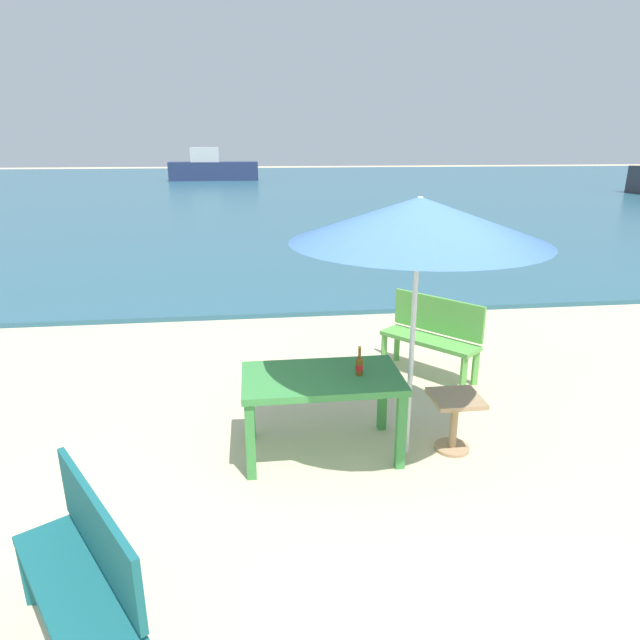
# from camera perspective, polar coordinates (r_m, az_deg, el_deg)

# --- Properties ---
(ground_plane) EXTENTS (120.00, 120.00, 0.00)m
(ground_plane) POSITION_cam_1_polar(r_m,az_deg,el_deg) (4.46, 8.30, -19.53)
(ground_plane) COLOR beige
(sea_water) EXTENTS (120.00, 50.00, 0.08)m
(sea_water) POSITION_cam_1_polar(r_m,az_deg,el_deg) (33.51, -5.48, 13.56)
(sea_water) COLOR #2D6075
(sea_water) RESTS_ON ground_plane
(picnic_table_green) EXTENTS (1.40, 0.80, 0.76)m
(picnic_table_green) POSITION_cam_1_polar(r_m,az_deg,el_deg) (4.86, 0.19, -6.98)
(picnic_table_green) COLOR #3D8C42
(picnic_table_green) RESTS_ON ground_plane
(beer_bottle_amber) EXTENTS (0.07, 0.07, 0.26)m
(beer_bottle_amber) POSITION_cam_1_polar(r_m,az_deg,el_deg) (4.80, 4.13, -4.71)
(beer_bottle_amber) COLOR brown
(beer_bottle_amber) RESTS_ON picnic_table_green
(patio_umbrella) EXTENTS (2.10, 2.10, 2.30)m
(patio_umbrella) POSITION_cam_1_polar(r_m,az_deg,el_deg) (4.49, 10.31, 10.25)
(patio_umbrella) COLOR silver
(patio_umbrella) RESTS_ON ground_plane
(side_table_wood) EXTENTS (0.44, 0.44, 0.54)m
(side_table_wood) POSITION_cam_1_polar(r_m,az_deg,el_deg) (5.17, 13.88, -9.59)
(side_table_wood) COLOR tan
(side_table_wood) RESTS_ON ground_plane
(bench_teal_center) EXTENTS (0.94, 1.21, 0.95)m
(bench_teal_center) POSITION_cam_1_polar(r_m,az_deg,el_deg) (3.46, -23.38, -22.54)
(bench_teal_center) COLOR #196066
(bench_teal_center) RESTS_ON ground_plane
(bench_green_left) EXTENTS (1.05, 1.15, 0.95)m
(bench_green_left) POSITION_cam_1_polar(r_m,az_deg,el_deg) (6.67, 11.69, -1.21)
(bench_green_left) COLOR #60B24C
(bench_green_left) RESTS_ON ground_plane
(swimmer_person) EXTENTS (0.34, 0.34, 0.41)m
(swimmer_person) POSITION_cam_1_polar(r_m,az_deg,el_deg) (13.75, 3.49, 7.80)
(swimmer_person) COLOR tan
(swimmer_person) RESTS_ON sea_water
(boat_fishing_trawler) EXTENTS (6.08, 1.66, 2.21)m
(boat_fishing_trawler) POSITION_cam_1_polar(r_m,az_deg,el_deg) (40.15, -11.15, 15.26)
(boat_fishing_trawler) COLOR navy
(boat_fishing_trawler) RESTS_ON sea_water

